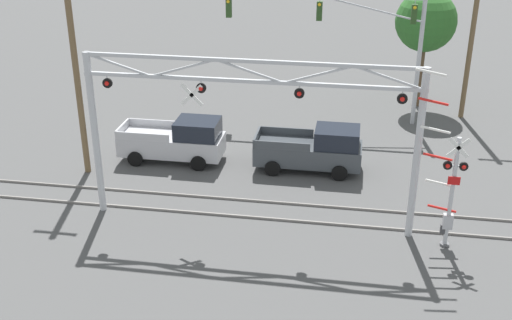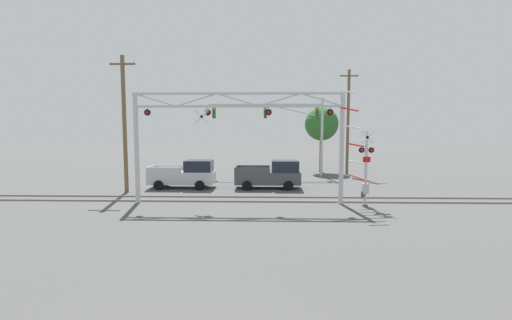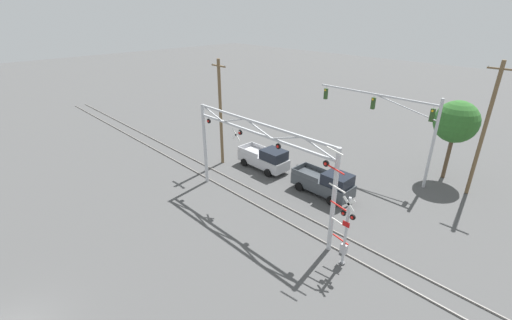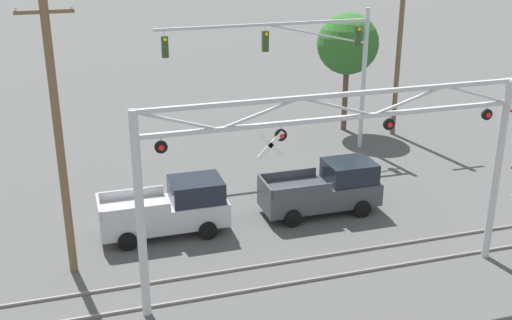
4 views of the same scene
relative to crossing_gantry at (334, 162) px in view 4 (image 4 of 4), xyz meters
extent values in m
cube|color=gray|center=(0.01, 0.28, -4.44)|extent=(80.00, 0.08, 0.10)
cube|color=gray|center=(0.01, 1.72, -4.44)|extent=(80.00, 0.08, 0.10)
cylinder|color=#B7BABF|center=(-6.26, 0.00, -1.11)|extent=(0.28, 0.28, 6.77)
cylinder|color=#B7BABF|center=(6.28, 0.00, -1.11)|extent=(0.28, 0.28, 6.77)
cube|color=#B7BABF|center=(0.01, 0.00, 1.44)|extent=(12.82, 0.14, 0.14)
cube|color=#B7BABF|center=(0.01, 0.00, 2.20)|extent=(12.82, 0.14, 0.14)
cube|color=#B7BABF|center=(-5.00, 0.00, 1.82)|extent=(2.53, 0.08, 0.84)
cube|color=#B7BABF|center=(-2.50, 0.00, 1.82)|extent=(2.53, 0.08, 0.84)
cube|color=#B7BABF|center=(0.01, 0.00, 1.82)|extent=(2.53, 0.08, 0.84)
cube|color=#B7BABF|center=(2.52, 0.00, 1.82)|extent=(2.53, 0.08, 0.84)
cube|color=#B7BABF|center=(5.03, 0.00, 1.82)|extent=(2.53, 0.08, 0.84)
cylinder|color=black|center=(-5.52, 0.00, 1.08)|extent=(0.38, 0.10, 0.38)
sphere|color=red|center=(-5.52, -0.07, 1.08)|extent=(0.18, 0.18, 0.18)
cylinder|color=#B7BABF|center=(-5.52, 0.00, 1.32)|extent=(0.04, 0.04, 0.10)
cylinder|color=black|center=(-1.83, 0.00, 1.08)|extent=(0.38, 0.10, 0.38)
sphere|color=red|center=(-1.83, -0.07, 1.08)|extent=(0.18, 0.18, 0.18)
cylinder|color=#B7BABF|center=(-1.83, 0.00, 1.32)|extent=(0.04, 0.04, 0.10)
cylinder|color=black|center=(1.86, 0.00, 1.08)|extent=(0.38, 0.10, 0.38)
sphere|color=red|center=(1.86, -0.07, 1.08)|extent=(0.18, 0.18, 0.18)
cylinder|color=#B7BABF|center=(1.86, 0.00, 1.32)|extent=(0.04, 0.04, 0.10)
cylinder|color=black|center=(5.54, 0.00, 1.08)|extent=(0.38, 0.10, 0.38)
sphere|color=red|center=(5.54, -0.07, 1.08)|extent=(0.18, 0.18, 0.18)
cylinder|color=#B7BABF|center=(5.54, 0.00, 1.32)|extent=(0.04, 0.04, 0.10)
cube|color=white|center=(-2.18, -0.10, 0.82)|extent=(0.88, 0.03, 0.88)
cube|color=white|center=(-2.18, -0.10, 0.82)|extent=(0.88, 0.03, 0.88)
cylinder|color=black|center=(-2.18, -0.12, 0.82)|extent=(0.04, 0.04, 0.02)
cylinder|color=#B7BABF|center=(7.08, 12.33, -0.74)|extent=(0.24, 0.24, 7.50)
cube|color=#B7BABF|center=(1.63, 12.33, 2.41)|extent=(10.90, 0.14, 0.14)
cube|color=#B7BABF|center=(4.36, 12.33, 1.81)|extent=(5.47, 0.08, 1.28)
cylinder|color=#B7BABF|center=(-3.32, 12.33, 2.26)|extent=(0.04, 0.04, 0.30)
cube|color=#28471E|center=(-3.32, 12.33, 1.60)|extent=(0.30, 0.26, 1.01)
sphere|color=yellow|center=(-3.32, 12.16, 1.98)|extent=(0.18, 0.18, 0.18)
cylinder|color=#B7BABF|center=(1.63, 12.33, 2.26)|extent=(0.04, 0.04, 0.30)
cube|color=#28471E|center=(1.63, 12.33, 1.60)|extent=(0.30, 0.26, 1.01)
sphere|color=yellow|center=(1.63, 12.16, 1.98)|extent=(0.18, 0.18, 0.18)
cylinder|color=#B7BABF|center=(6.58, 12.33, 2.26)|extent=(0.04, 0.04, 0.30)
cube|color=#28471E|center=(6.58, 12.33, 1.60)|extent=(0.30, 0.26, 1.01)
sphere|color=yellow|center=(6.58, 12.16, 1.98)|extent=(0.18, 0.18, 0.18)
cube|color=#3D4247|center=(1.84, 5.36, -3.66)|extent=(4.99, 1.87, 0.94)
cube|color=black|center=(3.16, 5.36, -2.76)|extent=(2.03, 1.72, 0.85)
cube|color=#3D4247|center=(0.72, 4.46, -2.99)|extent=(2.56, 0.08, 0.38)
cube|color=#3D4247|center=(0.72, 6.26, -2.99)|extent=(2.56, 0.08, 0.38)
cube|color=#3D4247|center=(-0.61, 5.36, -2.99)|extent=(0.10, 1.79, 0.38)
cylinder|color=black|center=(3.38, 4.41, -4.13)|extent=(0.73, 0.24, 0.73)
cylinder|color=black|center=(3.38, 6.31, -4.13)|extent=(0.73, 0.24, 0.73)
cylinder|color=black|center=(0.29, 4.41, -4.13)|extent=(0.73, 0.24, 0.73)
cylinder|color=black|center=(0.29, 6.31, -4.13)|extent=(0.73, 0.24, 0.73)
cube|color=#B7B7BC|center=(-4.80, 5.34, -3.66)|extent=(5.01, 1.87, 0.94)
cube|color=black|center=(-3.47, 5.34, -2.76)|extent=(2.04, 1.72, 0.85)
cube|color=#B7B7BC|center=(-5.93, 4.44, -2.99)|extent=(2.57, 0.08, 0.38)
cube|color=#B7B7BC|center=(-5.93, 6.24, -2.99)|extent=(2.57, 0.08, 0.38)
cube|color=#B7B7BC|center=(-7.26, 5.34, -2.99)|extent=(0.10, 1.79, 0.38)
cylinder|color=black|center=(-3.25, 4.39, -4.13)|extent=(0.73, 0.24, 0.73)
cylinder|color=black|center=(-3.25, 6.29, -4.13)|extent=(0.73, 0.24, 0.73)
cylinder|color=black|center=(-6.36, 4.39, -4.13)|extent=(0.73, 0.24, 0.73)
cylinder|color=black|center=(-6.36, 6.29, -4.13)|extent=(0.73, 0.24, 0.73)
cylinder|color=brown|center=(-8.38, 3.41, 0.36)|extent=(0.28, 0.28, 9.71)
cube|color=brown|center=(-8.38, 3.41, 4.62)|extent=(1.80, 0.12, 0.12)
cylinder|color=silver|center=(-9.20, 3.41, 4.72)|extent=(0.08, 0.08, 0.12)
cylinder|color=silver|center=(-7.56, 3.41, 4.72)|extent=(0.08, 0.08, 0.12)
cylinder|color=brown|center=(9.90, 13.85, 0.71)|extent=(0.28, 0.28, 10.40)
cylinder|color=brown|center=(7.53, 15.43, -2.56)|extent=(0.32, 0.32, 3.88)
sphere|color=#2D6628|center=(7.53, 15.43, 0.61)|extent=(3.50, 3.50, 3.50)
camera|label=1|loc=(3.97, -22.26, 8.58)|focal=45.00mm
camera|label=2|loc=(1.70, -20.76, 0.09)|focal=24.00mm
camera|label=3|loc=(15.49, -15.11, 9.18)|focal=24.00mm
camera|label=4|loc=(-8.02, -17.57, 7.39)|focal=45.00mm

